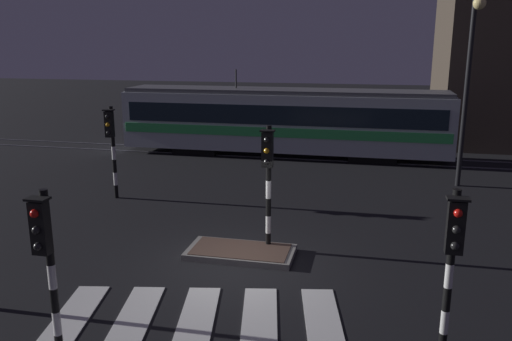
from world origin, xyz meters
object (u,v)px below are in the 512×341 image
tram (283,120)px  traffic_light_corner_near_right (452,251)px  traffic_light_median_centre (268,170)px  traffic_light_kerb_mid_left (46,252)px  street_lamp_trackside_right (470,71)px  traffic_light_corner_far_left (111,139)px

tram → traffic_light_corner_near_right: bearing=-70.7°
traffic_light_corner_near_right → traffic_light_median_centre: (-3.95, 4.05, 0.20)m
traffic_light_median_centre → tram: size_ratio=0.21×
traffic_light_corner_near_right → tram: tram is taller
traffic_light_kerb_mid_left → street_lamp_trackside_right: 16.00m
traffic_light_corner_far_left → tram: tram is taller
traffic_light_median_centre → street_lamp_trackside_right: 9.99m
traffic_light_kerb_mid_left → traffic_light_corner_far_left: 9.79m
traffic_light_kerb_mid_left → traffic_light_corner_near_right: size_ratio=1.00×
traffic_light_median_centre → street_lamp_trackside_right: bearing=52.6°
traffic_light_corner_near_right → traffic_light_corner_far_left: traffic_light_corner_far_left is taller
traffic_light_median_centre → tram: tram is taller
traffic_light_kerb_mid_left → tram: tram is taller
traffic_light_median_centre → traffic_light_corner_near_right: bearing=-45.7°
tram → traffic_light_kerb_mid_left: bearing=-93.2°
traffic_light_median_centre → tram: (-1.65, 11.98, -0.48)m
traffic_light_median_centre → tram: bearing=97.8°
traffic_light_corner_near_right → tram: bearing=109.3°
traffic_light_corner_near_right → traffic_light_median_centre: 5.66m
traffic_light_median_centre → traffic_light_corner_far_left: size_ratio=1.03×
traffic_light_corner_far_left → tram: 9.64m
street_lamp_trackside_right → traffic_light_kerb_mid_left: bearing=-122.7°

